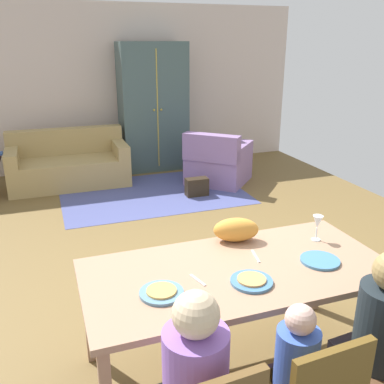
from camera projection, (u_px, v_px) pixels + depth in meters
ground_plane at (178, 246)px, 4.64m from camera, size 6.44×6.71×0.02m
back_wall at (116, 88)px, 7.22m from camera, size 6.44×0.10×2.70m
dining_table at (238, 278)px, 2.68m from camera, size 1.93×0.92×0.76m
plate_near_man at (162, 293)px, 2.38m from camera, size 0.25×0.25×0.02m
pizza_near_man at (161, 291)px, 2.37m from camera, size 0.17×0.17×0.01m
plate_near_child at (252, 281)px, 2.49m from camera, size 0.25×0.25×0.02m
pizza_near_child at (252, 279)px, 2.48m from camera, size 0.17×0.17×0.01m
plate_near_woman at (320, 260)px, 2.73m from camera, size 0.25×0.25×0.02m
wine_glass at (318, 223)px, 2.99m from camera, size 0.07×0.07×0.19m
fork at (198, 280)px, 2.52m from camera, size 0.06×0.15×0.01m
knife at (256, 256)px, 2.80m from camera, size 0.05×0.17×0.01m
person_child at (290, 384)px, 2.18m from camera, size 0.22×0.29×0.92m
person_woman at (375, 348)px, 2.33m from camera, size 0.30×0.41×1.11m
cat at (236, 230)px, 2.99m from camera, size 0.35×0.24×0.17m
area_rug at (153, 193)px, 6.22m from camera, size 2.60×1.80×0.01m
couch at (69, 165)px, 6.53m from camera, size 1.75×0.86×0.82m
armchair at (218, 163)px, 6.59m from camera, size 1.21×1.21×0.82m
armoire at (153, 107)px, 7.14m from camera, size 1.10×0.59×2.10m
handbag at (197, 187)px, 6.09m from camera, size 0.32×0.16×0.26m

